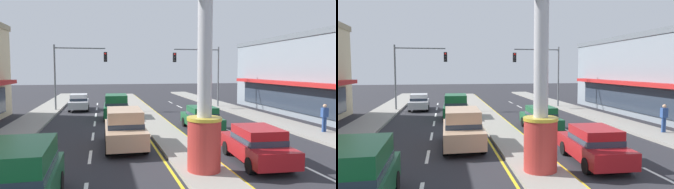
% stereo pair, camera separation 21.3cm
% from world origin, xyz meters
% --- Properties ---
extents(median_strip, '(1.90, 52.00, 0.14)m').
position_xyz_m(median_strip, '(0.00, 18.00, 0.07)').
color(median_strip, gray).
rests_on(median_strip, ground).
extents(sidewalk_left, '(2.46, 60.00, 0.18)m').
position_xyz_m(sidewalk_left, '(-8.78, 16.00, 0.09)').
color(sidewalk_left, gray).
rests_on(sidewalk_left, ground).
extents(sidewalk_right, '(2.46, 60.00, 0.18)m').
position_xyz_m(sidewalk_right, '(8.78, 16.00, 0.09)').
color(sidewalk_right, gray).
rests_on(sidewalk_right, ground).
extents(lane_markings, '(8.64, 52.00, 0.01)m').
position_xyz_m(lane_markings, '(0.00, 16.65, 0.00)').
color(lane_markings, silver).
rests_on(lane_markings, ground).
extents(district_sign, '(6.67, 1.30, 8.28)m').
position_xyz_m(district_sign, '(-0.00, 5.95, 4.33)').
color(district_sign, '#B7332D').
rests_on(district_sign, median_strip).
extents(traffic_light_left_side, '(4.86, 0.46, 6.20)m').
position_xyz_m(traffic_light_left_side, '(-6.18, 25.49, 4.25)').
color(traffic_light_left_side, slate).
rests_on(traffic_light_left_side, ground).
extents(traffic_light_right_side, '(4.86, 0.46, 6.20)m').
position_xyz_m(traffic_light_right_side, '(6.18, 25.24, 4.25)').
color(traffic_light_right_side, slate).
rests_on(traffic_light_right_side, ground).
extents(sedan_near_right_lane, '(1.92, 4.34, 1.53)m').
position_xyz_m(sedan_near_right_lane, '(-5.90, 26.19, 0.79)').
color(sedan_near_right_lane, silver).
rests_on(sedan_near_right_lane, ground).
extents(suv_far_right_lane, '(2.02, 4.63, 1.90)m').
position_xyz_m(suv_far_right_lane, '(-5.90, 3.81, 0.98)').
color(suv_far_right_lane, '#14562D').
rests_on(suv_far_right_lane, ground).
extents(sedan_near_left_lane, '(2.03, 4.40, 1.53)m').
position_xyz_m(sedan_near_left_lane, '(2.60, 6.84, 0.79)').
color(sedan_near_left_lane, maroon).
rests_on(sedan_near_left_lane, ground).
extents(sedan_mid_left_lane, '(1.89, 4.33, 1.53)m').
position_xyz_m(sedan_mid_left_lane, '(2.60, 14.22, 0.79)').
color(sedan_mid_left_lane, '#14562D').
rests_on(sedan_mid_left_lane, ground).
extents(suv_far_left_oncoming, '(1.98, 4.60, 1.90)m').
position_xyz_m(suv_far_left_oncoming, '(-2.60, 10.71, 0.98)').
color(suv_far_left_oncoming, tan).
rests_on(suv_far_left_oncoming, ground).
extents(suv_kerb_right, '(2.06, 4.65, 1.90)m').
position_xyz_m(suv_kerb_right, '(-2.60, 20.16, 0.98)').
color(suv_kerb_right, '#14562D').
rests_on(suv_kerb_right, ground).
extents(pedestrian_near_kerb, '(0.42, 0.25, 1.67)m').
position_xyz_m(pedestrian_near_kerb, '(9.29, 11.20, 1.13)').
color(pedestrian_near_kerb, '#2D4C8C').
rests_on(pedestrian_near_kerb, sidewalk_right).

